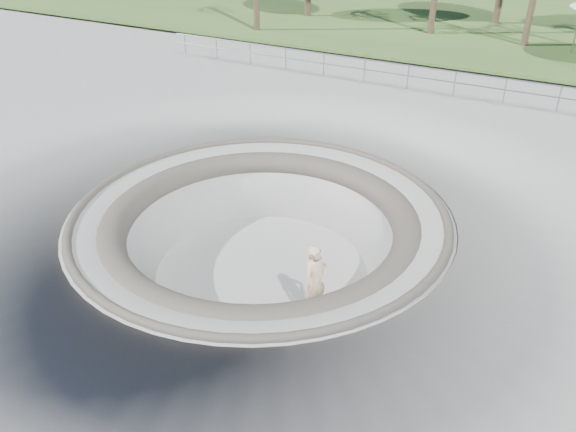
# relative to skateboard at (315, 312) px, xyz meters

# --- Properties ---
(ground) EXTENTS (180.00, 180.00, 0.00)m
(ground) POSITION_rel_skateboard_xyz_m (-2.23, 1.05, 1.83)
(ground) COLOR #A3A29D
(ground) RESTS_ON ground
(skate_bowl) EXTENTS (14.00, 14.00, 4.10)m
(skate_bowl) POSITION_rel_skateboard_xyz_m (-2.23, 1.05, -0.00)
(skate_bowl) COLOR #A3A29D
(skate_bowl) RESTS_ON ground
(grass_strip) EXTENTS (180.00, 36.00, 0.12)m
(grass_strip) POSITION_rel_skateboard_xyz_m (-2.23, 35.05, 2.05)
(grass_strip) COLOR #2F5823
(grass_strip) RESTS_ON ground
(distant_hills) EXTENTS (103.20, 45.00, 28.60)m
(distant_hills) POSITION_rel_skateboard_xyz_m (1.55, 58.22, -5.19)
(distant_hills) COLOR brown
(distant_hills) RESTS_ON ground
(safety_railing) EXTENTS (25.00, 0.06, 1.03)m
(safety_railing) POSITION_rel_skateboard_xyz_m (-2.23, 13.05, 2.52)
(safety_railing) COLOR gray
(safety_railing) RESTS_ON ground
(skateboard) EXTENTS (0.89, 0.58, 0.09)m
(skateboard) POSITION_rel_skateboard_xyz_m (0.00, 0.00, 0.00)
(skateboard) COLOR brown
(skateboard) RESTS_ON ground
(skater) EXTENTS (0.67, 0.83, 1.98)m
(skater) POSITION_rel_skateboard_xyz_m (0.00, -0.00, 1.01)
(skater) COLOR beige
(skater) RESTS_ON skateboard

